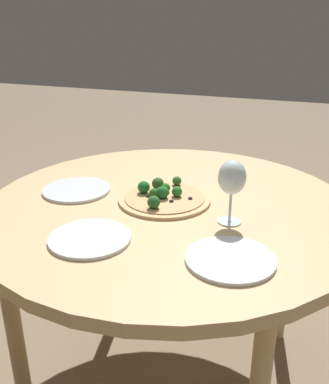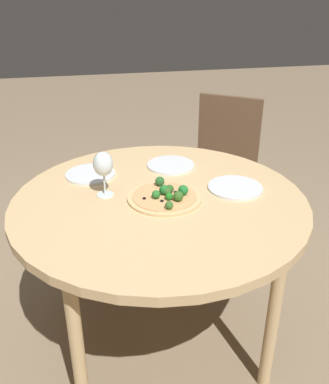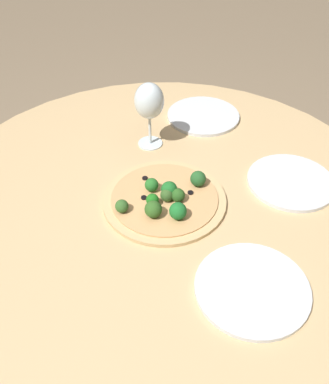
{
  "view_description": "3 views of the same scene",
  "coord_description": "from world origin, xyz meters",
  "px_view_note": "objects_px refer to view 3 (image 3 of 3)",
  "views": [
    {
      "loc": [
        0.42,
        -1.18,
        1.27
      ],
      "look_at": [
        -0.02,
        0.01,
        0.75
      ],
      "focal_mm": 40.0,
      "sensor_mm": 36.0,
      "label": 1
    },
    {
      "loc": [
        0.29,
        1.48,
        1.52
      ],
      "look_at": [
        -0.02,
        0.01,
        0.75
      ],
      "focal_mm": 40.0,
      "sensor_mm": 36.0,
      "label": 2
    },
    {
      "loc": [
        -0.68,
        0.37,
        1.43
      ],
      "look_at": [
        -0.02,
        0.01,
        0.75
      ],
      "focal_mm": 40.0,
      "sensor_mm": 36.0,
      "label": 3
    }
  ],
  "objects_px": {
    "wine_glass": "(149,102)",
    "plate_side": "(252,288)",
    "plate_near": "(291,182)",
    "pizza": "(165,199)",
    "plate_far": "(203,116)"
  },
  "relations": [
    {
      "from": "wine_glass",
      "to": "plate_side",
      "type": "xyz_separation_m",
      "value": [
        -0.54,
        0.05,
        -0.13
      ]
    },
    {
      "from": "wine_glass",
      "to": "plate_side",
      "type": "relative_size",
      "value": 0.82
    },
    {
      "from": "plate_far",
      "to": "plate_side",
      "type": "bearing_deg",
      "value": 156.11
    },
    {
      "from": "plate_side",
      "to": "plate_far",
      "type": "bearing_deg",
      "value": -23.89
    },
    {
      "from": "pizza",
      "to": "wine_glass",
      "type": "height_order",
      "value": "wine_glass"
    },
    {
      "from": "pizza",
      "to": "plate_far",
      "type": "relative_size",
      "value": 1.35
    },
    {
      "from": "plate_near",
      "to": "plate_side",
      "type": "relative_size",
      "value": 0.96
    },
    {
      "from": "pizza",
      "to": "wine_glass",
      "type": "relative_size",
      "value": 1.59
    },
    {
      "from": "pizza",
      "to": "plate_side",
      "type": "bearing_deg",
      "value": -174.43
    },
    {
      "from": "wine_glass",
      "to": "plate_side",
      "type": "height_order",
      "value": "wine_glass"
    },
    {
      "from": "plate_near",
      "to": "wine_glass",
      "type": "bearing_deg",
      "value": 35.92
    },
    {
      "from": "pizza",
      "to": "plate_far",
      "type": "bearing_deg",
      "value": -45.64
    },
    {
      "from": "plate_near",
      "to": "plate_side",
      "type": "xyz_separation_m",
      "value": [
        -0.21,
        0.29,
        0.0
      ]
    },
    {
      "from": "pizza",
      "to": "plate_near",
      "type": "relative_size",
      "value": 1.35
    },
    {
      "from": "pizza",
      "to": "plate_near",
      "type": "distance_m",
      "value": 0.33
    }
  ]
}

